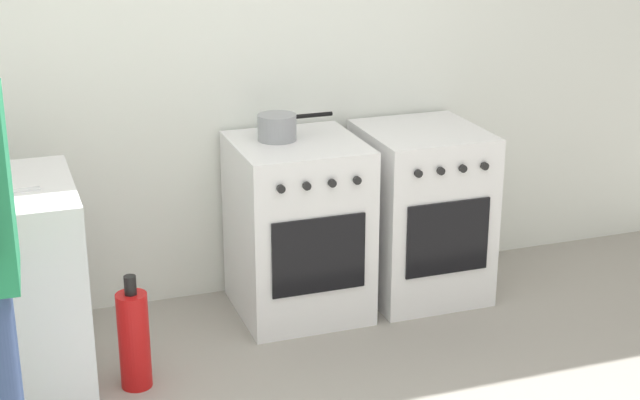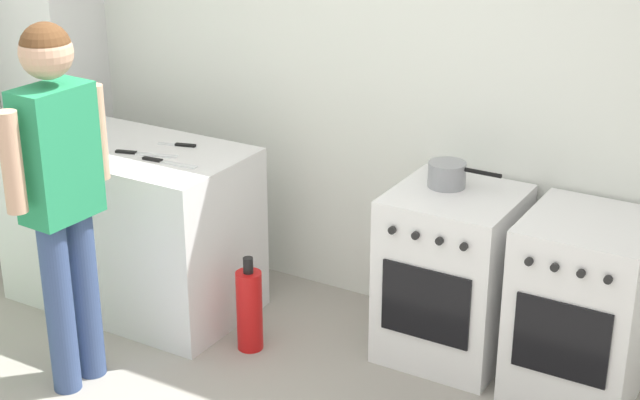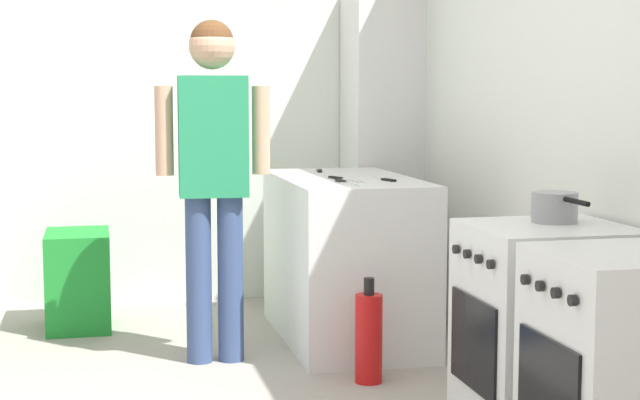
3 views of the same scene
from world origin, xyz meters
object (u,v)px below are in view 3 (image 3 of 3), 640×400
Objects in this scene: knife_paring at (386,180)px; recycling_crate_lower at (79,303)px; knife_chef at (346,183)px; knife_utility at (319,170)px; pot at (555,207)px; larder_cabinet at (381,148)px; oven_right at (633,379)px; fire_extinguisher at (369,337)px; person at (213,157)px; oven_left at (546,332)px; knife_carving at (345,179)px; recycling_crate_upper at (78,256)px.

knife_paring is 1.96m from recycling_crate_lower.
knife_chef and knife_utility have the same top height.
pot is 0.18× the size of larder_cabinet.
knife_utility is at bearing 177.15° from knife_chef.
fire_extinguisher is at bearing -162.47° from oven_right.
fire_extinguisher is at bearing -1.22° from knife_chef.
knife_utility is 0.48× the size of recycling_crate_lower.
oven_right is at bearing 8.75° from knife_utility.
knife_paring is 0.42× the size of fire_extinguisher.
larder_cabinet is at bearing 135.27° from person.
oven_left is at bearing 11.32° from knife_utility.
knife_paring is at bearing 62.45° from recycling_crate_lower.
knife_paring is 0.94m from fire_extinguisher.
knife_carving is at bearing 61.38° from recycling_crate_lower.
pot is at bearing 13.34° from knife_utility.
recycling_crate_lower is (-0.95, -1.36, -0.76)m from knife_chef.
fire_extinguisher reaches higher than recycling_crate_lower.
recycling_crate_lower is at bearing -118.62° from knife_carving.
recycling_crate_lower is at bearing -117.55° from knife_paring.
knife_paring reaches higher than recycling_crate_lower.
larder_cabinet is (-0.36, 1.93, 0.58)m from recycling_crate_upper.
knife_paring is 0.67× the size of knife_chef.
knife_utility reaches higher than recycling_crate_lower.
oven_right is 1.70× the size of fire_extinguisher.
oven_right is 2.73× the size of knife_chef.
recycling_crate_upper is (-0.90, -0.69, -0.62)m from person.
larder_cabinet is at bearing 100.42° from recycling_crate_lower.
recycling_crate_upper is at bearing 0.00° from recycling_crate_lower.
pot is 0.70× the size of recycling_crate_lower.
knife_chef reaches higher than oven_right.
knife_chef is at bearing -12.21° from knife_carving.
knife_paring is (-2.10, -0.23, 0.48)m from oven_right.
fire_extinguisher is 1.97m from recycling_crate_upper.
pot is at bearing 140.56° from oven_left.
pot is 1.16× the size of knife_chef.
recycling_crate_upper reaches higher than recycling_crate_lower.
knife_chef is at bearing 85.82° from person.
pot reaches higher than oven_right.
oven_right is at bearing -1.77° from larder_cabinet.
pot is 1.44× the size of knife_utility.
person is at bearing -94.18° from knife_chef.
larder_cabinet reaches higher than recycling_crate_upper.
larder_cabinet is at bearing 133.89° from knife_utility.
oven_right is at bearing 6.11° from knife_paring.
knife_paring is (-1.46, -0.23, 0.48)m from oven_left.
oven_left is 0.64m from oven_right.
oven_left is 0.49× the size of person.
larder_cabinet is (-1.19, 0.33, 0.09)m from knife_paring.
larder_cabinet is (-3.29, 0.10, 0.57)m from oven_right.
recycling_crate_lower is at bearing -136.53° from fire_extinguisher.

